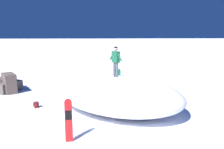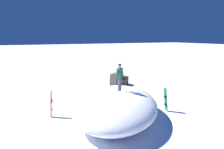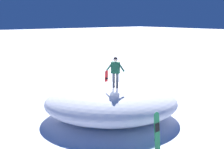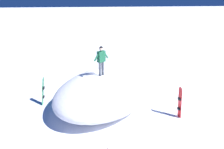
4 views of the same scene
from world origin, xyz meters
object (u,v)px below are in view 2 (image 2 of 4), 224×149
Objects in this scene: backpack_near at (97,96)px; snowboard_secondary_upright at (166,99)px; snowboard_primary_upright at (51,103)px; snowboarder_standing at (120,75)px.

snowboard_secondary_upright is at bearing -58.21° from backpack_near.
snowboard_secondary_upright reaches higher than backpack_near.
snowboarder_standing is at bearing -28.71° from snowboard_primary_upright.
snowboarder_standing is 5.14m from backpack_near.
backpack_near is at bearing 121.79° from snowboard_secondary_upright.
snowboard_secondary_upright is 3.15× the size of backpack_near.
backpack_near is (4.01, 2.40, -0.72)m from snowboard_primary_upright.
snowboarder_standing reaches higher than snowboard_secondary_upright.
snowboarder_standing is 0.96× the size of snowboard_primary_upright.
backpack_near is (-3.01, 4.85, -0.70)m from snowboard_secondary_upright.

